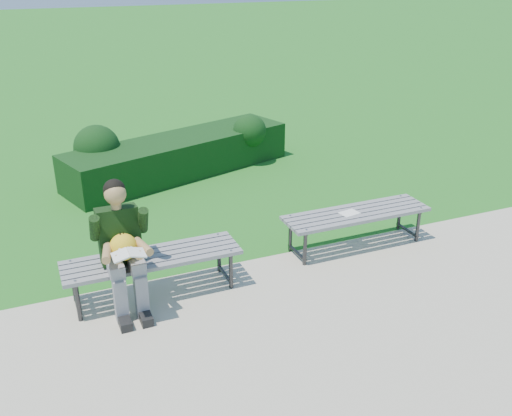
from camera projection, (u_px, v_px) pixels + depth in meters
ground at (252, 261)px, 6.65m from camera, size 80.00×80.00×0.00m
walkway at (325, 347)px, 5.17m from camera, size 30.00×3.50×0.02m
hedge at (174, 153)px, 9.22m from camera, size 3.91×2.08×0.92m
bench_left at (152, 261)px, 5.81m from camera, size 1.80×0.50×0.46m
bench_right at (356, 216)px, 6.82m from camera, size 1.80×0.50×0.46m
seated_boy at (122, 244)px, 5.50m from camera, size 0.56×0.76×1.31m
paper_sheet at (349, 213)px, 6.76m from camera, size 0.24×0.20×0.01m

